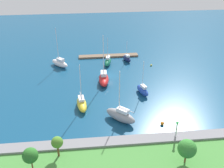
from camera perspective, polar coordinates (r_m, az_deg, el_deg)
water at (r=81.55m, az=-0.57°, el=1.70°), size 160.00×160.00×0.00m
pier_dock at (r=95.39m, az=-0.76°, el=6.08°), size 21.21×2.50×0.60m
breakwater at (r=55.52m, az=2.58°, el=-12.41°), size 56.62×2.79×1.24m
shoreline_park at (r=51.47m, az=3.56°, el=-16.86°), size 55.24×10.74×0.81m
harbor_beacon at (r=56.14m, az=13.78°, el=-9.18°), size 0.56×0.56×3.73m
park_tree_midwest at (r=51.14m, az=-11.74°, el=-12.27°), size 2.23×2.23×4.46m
park_tree_center at (r=49.24m, az=-17.22°, el=-14.53°), size 2.78×2.78×5.01m
park_tree_east at (r=50.77m, az=15.89°, el=-13.27°), size 3.45×3.45×4.99m
sailboat_navy_off_beacon at (r=91.70m, az=3.23°, el=5.55°), size 3.05×4.99×7.24m
sailboat_red_outer_mooring at (r=77.26m, az=-1.79°, el=1.15°), size 3.31×8.13×14.61m
sailboat_yellow_west_end at (r=66.47m, az=-6.54°, el=-4.23°), size 3.11×7.18×11.96m
sailboat_green_mid_basin at (r=88.80m, az=-0.92°, el=4.88°), size 3.47×6.30×9.59m
sailboat_gray_lone_north at (r=61.33m, az=1.86°, el=-6.77°), size 7.40×7.02×12.72m
sailboat_white_inner_mooring at (r=89.19m, az=-11.20°, el=4.48°), size 6.71×6.81×12.99m
sailboat_blue_far_north at (r=72.23m, az=6.63°, el=-1.31°), size 3.25×5.72×9.60m
mooring_buoy_yellow at (r=89.14m, az=8.45°, el=4.06°), size 0.60×0.60×0.60m
mooring_buoy_orange at (r=61.74m, az=10.81°, el=-8.33°), size 0.85×0.85×0.85m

